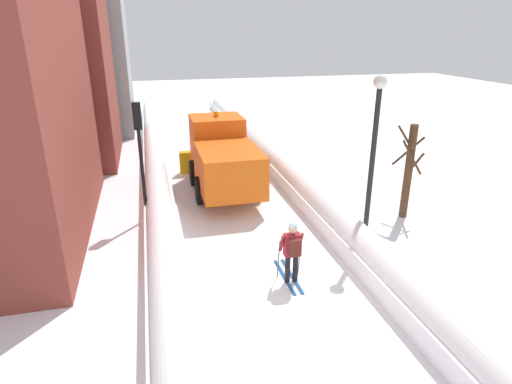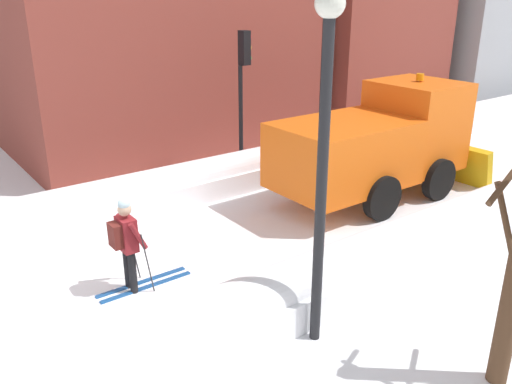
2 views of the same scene
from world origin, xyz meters
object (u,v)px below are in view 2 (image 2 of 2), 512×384
Objects in this scene: skier at (127,241)px; street_lamp at (324,136)px; traffic_light_pole at (244,77)px; plow_truck at (380,142)px.

skier is 0.35× the size of street_lamp.
traffic_light_pole is 0.80× the size of street_lamp.
traffic_light_pole reaches higher than skier.
traffic_light_pole is 7.67m from street_lamp.
street_lamp is at bearing 29.38° from skier.
skier is (0.57, -7.29, -0.48)m from plow_truck.
plow_truck is at bearing 123.31° from street_lamp.
skier is 0.43× the size of traffic_light_pole.
traffic_light_pole is (-3.18, -2.06, 1.46)m from plow_truck.
street_lamp is (3.65, -5.55, 1.83)m from plow_truck.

